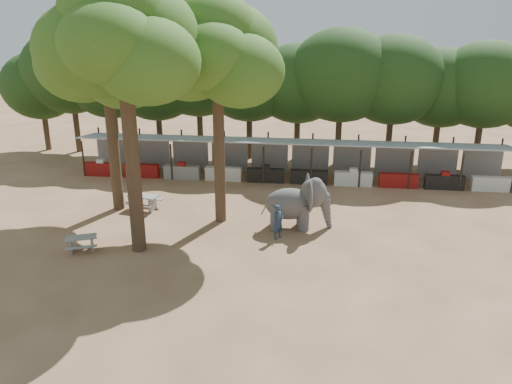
# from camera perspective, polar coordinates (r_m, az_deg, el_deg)

# --- Properties ---
(ground) EXTENTS (100.00, 100.00, 0.00)m
(ground) POSITION_cam_1_polar(r_m,az_deg,el_deg) (20.57, 0.97, -9.90)
(ground) COLOR brown
(ground) RESTS_ON ground
(vendor_stalls) EXTENTS (28.00, 2.99, 2.80)m
(vendor_stalls) POSITION_cam_1_polar(r_m,az_deg,el_deg) (33.00, 3.73, 3.50)
(vendor_stalls) COLOR #919599
(vendor_stalls) RESTS_ON ground
(yard_tree_left) EXTENTS (7.10, 6.90, 11.02)m
(yard_tree_left) POSITION_cam_1_polar(r_m,az_deg,el_deg) (27.53, -16.98, 14.54)
(yard_tree_left) COLOR #332316
(yard_tree_left) RESTS_ON ground
(yard_tree_center) EXTENTS (7.10, 6.90, 12.04)m
(yard_tree_center) POSITION_cam_1_polar(r_m,az_deg,el_deg) (21.71, -15.19, 16.42)
(yard_tree_center) COLOR #332316
(yard_tree_center) RESTS_ON ground
(yard_tree_back) EXTENTS (7.10, 6.90, 11.36)m
(yard_tree_back) POSITION_cam_1_polar(r_m,az_deg,el_deg) (24.69, -4.73, 15.65)
(yard_tree_back) COLOR #332316
(yard_tree_back) RESTS_ON ground
(backdrop_trees) EXTENTS (46.46, 5.95, 8.33)m
(backdrop_trees) POSITION_cam_1_polar(r_m,az_deg,el_deg) (37.24, 4.43, 12.04)
(backdrop_trees) COLOR #332316
(backdrop_trees) RESTS_ON ground
(elephant) EXTENTS (3.52, 2.65, 2.65)m
(elephant) POSITION_cam_1_polar(r_m,az_deg,el_deg) (25.01, 4.80, -1.26)
(elephant) COLOR #454343
(elephant) RESTS_ON ground
(handler) EXTENTS (0.70, 0.74, 1.70)m
(handler) POSITION_cam_1_polar(r_m,az_deg,el_deg) (23.87, 2.54, -3.43)
(handler) COLOR #26384C
(handler) RESTS_ON ground
(picnic_table_near) EXTENTS (1.72, 1.65, 0.68)m
(picnic_table_near) POSITION_cam_1_polar(r_m,az_deg,el_deg) (24.11, -19.32, -5.37)
(picnic_table_near) COLOR gray
(picnic_table_near) RESTS_ON ground
(picnic_table_far) EXTENTS (1.96, 1.84, 0.83)m
(picnic_table_far) POSITION_cam_1_polar(r_m,az_deg,el_deg) (28.32, -12.71, -0.91)
(picnic_table_far) COLOR gray
(picnic_table_far) RESTS_ON ground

